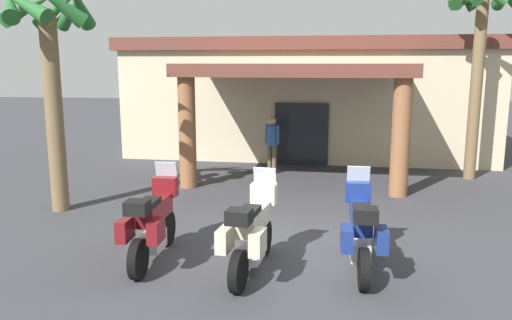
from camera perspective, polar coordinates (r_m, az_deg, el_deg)
ground_plane at (r=9.54m, az=3.25°, el=-10.09°), size 80.00×80.00×0.00m
motel_building at (r=19.64m, az=5.80°, el=7.21°), size 13.63×10.20×4.28m
motorcycle_maroon at (r=8.99m, az=-11.54°, el=-6.91°), size 0.70×2.21×1.61m
motorcycle_cream at (r=8.32m, az=-0.48°, el=-8.12°), size 0.81×2.21×1.61m
motorcycle_blue at (r=8.59m, az=11.68°, el=-7.74°), size 0.70×2.21×1.61m
pedestrian at (r=15.81m, az=1.82°, el=2.21°), size 0.46×0.33×1.78m
palm_tree_roadside at (r=12.44m, az=-22.15°, el=11.97°), size 2.23×2.23×5.27m
palm_tree_near_portico at (r=16.20m, az=23.89°, el=13.33°), size 2.01×2.05×5.88m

